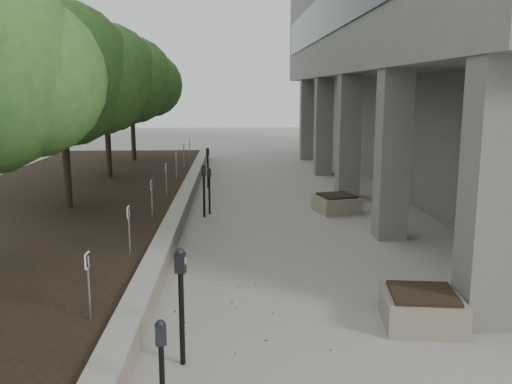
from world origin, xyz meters
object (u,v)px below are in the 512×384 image
object	(u,v)px
parking_meter_3	(204,191)
crabapple_tree_3	(63,105)
parking_meter_1	(162,379)
parking_meter_4	(209,191)
parking_meter_5	(208,168)
parking_meter_2	(181,307)
planter_front	(422,308)
crabapple_tree_5	(132,99)
crabapple_tree_4	(106,101)
planter_back	(337,203)

from	to	relation	value
parking_meter_3	crabapple_tree_3	bearing A→B (deg)	-175.06
parking_meter_1	parking_meter_4	xyz separation A→B (m)	(0.05, 10.33, 0.02)
crabapple_tree_3	parking_meter_3	size ratio (longest dim) A/B	3.65
parking_meter_3	parking_meter_4	xyz separation A→B (m)	(0.13, 0.41, -0.08)
parking_meter_5	parking_meter_2	bearing A→B (deg)	-89.82
parking_meter_1	parking_meter_3	distance (m)	9.93
parking_meter_4	planter_front	distance (m)	8.52
parking_meter_5	crabapple_tree_3	bearing A→B (deg)	-125.82
crabapple_tree_5	parking_meter_2	distance (m)	18.60
crabapple_tree_5	parking_meter_1	world-z (taller)	crabapple_tree_5
parking_meter_3	parking_meter_4	distance (m)	0.43
parking_meter_4	parking_meter_2	bearing A→B (deg)	-88.24
crabapple_tree_3	crabapple_tree_5	distance (m)	10.00
parking_meter_1	parking_meter_3	bearing A→B (deg)	75.59
parking_meter_1	parking_meter_4	distance (m)	10.33
parking_meter_4	parking_meter_5	world-z (taller)	parking_meter_5
parking_meter_1	planter_front	world-z (taller)	parking_meter_1
crabapple_tree_3	crabapple_tree_4	world-z (taller)	same
crabapple_tree_4	planter_back	world-z (taller)	crabapple_tree_4
parking_meter_1	parking_meter_3	size ratio (longest dim) A/B	0.86
parking_meter_2	planter_back	bearing A→B (deg)	80.75
parking_meter_3	planter_back	xyz separation A→B (m)	(3.82, 0.46, -0.48)
parking_meter_2	parking_meter_3	size ratio (longest dim) A/B	1.06
crabapple_tree_3	crabapple_tree_5	size ratio (longest dim) A/B	1.00
parking_meter_1	planter_front	xyz separation A→B (m)	(3.58, 2.58, -0.38)
parking_meter_5	parking_meter_3	bearing A→B (deg)	-89.64
crabapple_tree_3	parking_meter_3	distance (m)	4.35
parking_meter_4	parking_meter_3	bearing A→B (deg)	-106.07
crabapple_tree_5	planter_front	distance (m)	18.71
parking_meter_5	parking_meter_4	bearing A→B (deg)	-87.79
crabapple_tree_3	planter_front	world-z (taller)	crabapple_tree_3
crabapple_tree_4	parking_meter_3	size ratio (longest dim) A/B	3.65
planter_front	crabapple_tree_5	bearing A→B (deg)	113.19
crabapple_tree_5	parking_meter_4	distance (m)	10.28
planter_front	parking_meter_3	bearing A→B (deg)	116.48
crabapple_tree_5	parking_meter_5	world-z (taller)	crabapple_tree_5
crabapple_tree_5	planter_front	bearing A→B (deg)	-66.81
crabapple_tree_4	parking_meter_3	bearing A→B (deg)	-52.09
parking_meter_1	parking_meter_2	bearing A→B (deg)	72.87
parking_meter_3	parking_meter_4	bearing A→B (deg)	71.75
parking_meter_3	planter_front	xyz separation A→B (m)	(3.66, -7.34, -0.48)
crabapple_tree_5	parking_meter_3	size ratio (longest dim) A/B	3.65
crabapple_tree_3	planter_back	xyz separation A→B (m)	(7.45, 0.80, -2.86)
crabapple_tree_3	crabapple_tree_4	bearing A→B (deg)	90.00
crabapple_tree_5	parking_meter_4	xyz separation A→B (m)	(3.76, -9.25, -2.45)
crabapple_tree_4	parking_meter_4	world-z (taller)	crabapple_tree_4
parking_meter_2	parking_meter_5	distance (m)	13.11
parking_meter_5	planter_front	bearing A→B (deg)	-73.52
parking_meter_3	parking_meter_5	world-z (taller)	parking_meter_3
planter_back	parking_meter_4	bearing A→B (deg)	-179.23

